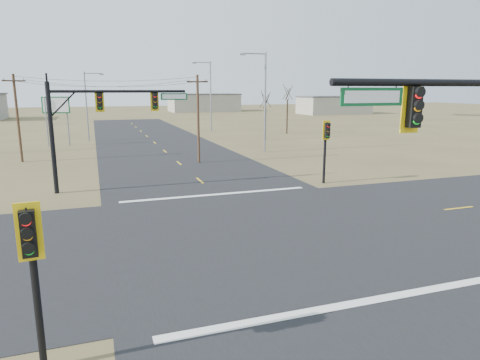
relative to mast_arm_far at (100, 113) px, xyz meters
name	(u,v)px	position (x,y,z in m)	size (l,w,h in m)	color
ground	(260,231)	(6.65, -11.28, -5.09)	(320.00, 320.00, 0.00)	brown
road_ew	(260,231)	(6.65, -11.28, -5.08)	(160.00, 14.00, 0.02)	black
road_ns	(260,231)	(6.65, -11.28, -5.07)	(14.00, 160.00, 0.02)	black
stop_bar_near	(349,304)	(6.65, -18.78, -5.06)	(12.00, 0.40, 0.01)	silver
stop_bar_far	(217,194)	(6.65, -3.78, -5.06)	(12.00, 0.40, 0.01)	silver
mast_arm_far	(100,113)	(0.00, 0.00, 0.00)	(8.84, 0.44, 7.04)	black
pedestal_signal_ne	(326,138)	(14.85, -3.02, -1.83)	(0.57, 0.50, 4.48)	black
pedestal_signal_sw	(31,250)	(-1.97, -19.20, -2.01)	(0.60, 0.51, 4.17)	black
utility_pole_near	(198,117)	(8.43, 8.35, -0.96)	(1.91, 0.23, 7.81)	#472F1E
utility_pole_far	(18,116)	(-6.90, 14.17, -0.92)	(1.90, 0.60, 7.91)	#472F1E
highway_sign	(56,111)	(-4.44, 25.25, -1.00)	(3.04, 0.51, 5.74)	gray
streetlight_a	(263,97)	(16.47, 12.88, 0.70)	(2.88, 0.39, 10.30)	gray
streetlight_b	(209,92)	(17.29, 37.79, 1.02)	(3.04, 0.40, 10.87)	gray
streetlight_c	(88,103)	(-0.93, 29.13, -0.19)	(2.43, 0.27, 8.73)	gray
bare_tree_c	(266,99)	(20.98, 23.25, 0.24)	(3.17, 3.17, 6.79)	black
bare_tree_d	(288,92)	(27.21, 29.82, 1.08)	(3.58, 3.58, 7.66)	black
warehouse_mid	(204,103)	(31.65, 98.72, -2.59)	(20.00, 12.00, 5.00)	#9B988A
warehouse_right	(334,106)	(61.65, 73.72, -2.84)	(18.00, 10.00, 4.50)	#9B988A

